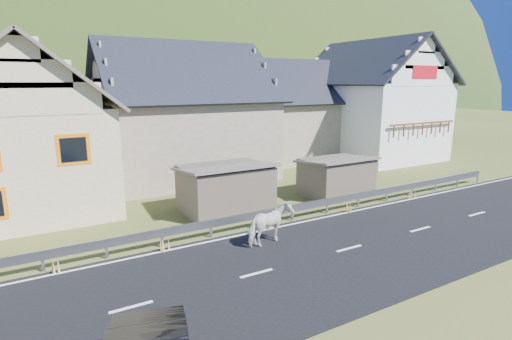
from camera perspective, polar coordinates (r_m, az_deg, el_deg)
ground at (r=15.61m, az=13.15°, el=-10.99°), size 160.00×160.00×0.00m
road at (r=15.60m, az=13.16°, el=-10.92°), size 60.00×7.00×0.04m
lane_markings at (r=15.59m, az=13.16°, el=-10.84°), size 60.00×6.60×0.01m
guardrail at (r=18.07m, az=5.27°, el=-5.51°), size 28.10×0.09×0.75m
shed_left at (r=19.29m, az=-4.42°, el=-2.67°), size 4.30×3.30×2.40m
shed_right at (r=22.41m, az=11.33°, el=-1.00°), size 3.80×2.90×2.20m
house_cream at (r=22.41m, az=-30.08°, el=6.28°), size 7.80×9.80×8.30m
house_stone_a at (r=26.92m, az=-10.51°, el=9.08°), size 10.80×9.80×8.90m
house_stone_b at (r=33.32m, az=4.93°, el=9.17°), size 9.80×8.80×8.10m
house_white at (r=34.88m, az=16.11°, el=10.24°), size 8.80×10.80×9.70m
mountain at (r=192.71m, az=-25.16°, el=3.49°), size 440.00×280.00×260.00m
horse at (r=15.35m, az=2.05°, el=-7.72°), size 1.27×2.02×1.58m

